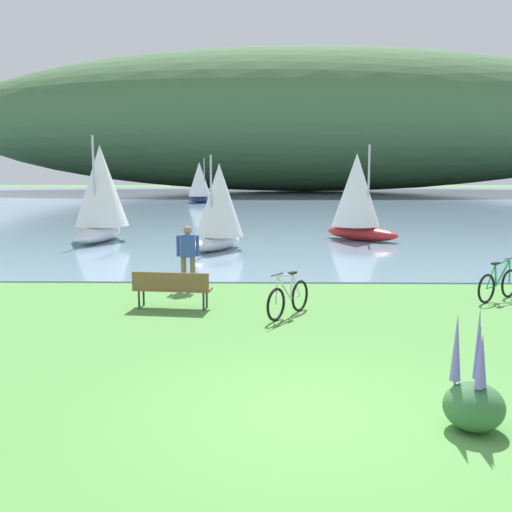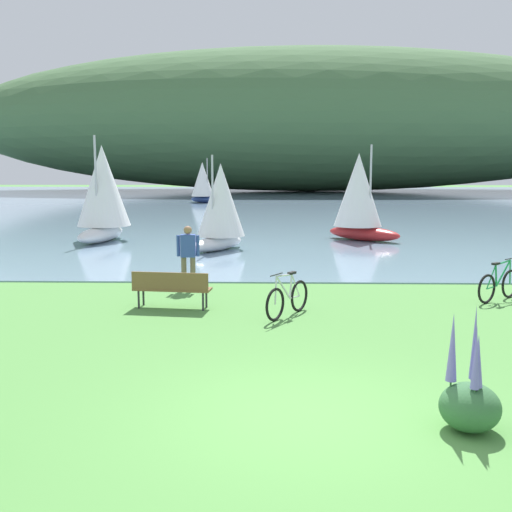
# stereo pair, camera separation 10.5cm
# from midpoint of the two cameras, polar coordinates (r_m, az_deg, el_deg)

# --- Properties ---
(ground_plane) EXTENTS (200.00, 200.00, 0.00)m
(ground_plane) POSITION_cam_midpoint_polar(r_m,az_deg,el_deg) (8.42, 4.95, -14.56)
(ground_plane) COLOR #518E42
(bay_water) EXTENTS (180.00, 80.00, 0.04)m
(bay_water) POSITION_cam_midpoint_polar(r_m,az_deg,el_deg) (57.10, 1.95, 5.07)
(bay_water) COLOR #7A99B2
(bay_water) RESTS_ON ground
(distant_hillside) EXTENTS (91.00, 28.00, 18.07)m
(distant_hillside) POSITION_cam_midpoint_polar(r_m,az_deg,el_deg) (81.19, 4.98, 12.41)
(distant_hillside) COLOR #42663D
(distant_hillside) RESTS_ON bay_water
(park_bench_near_camera) EXTENTS (1.85, 0.70, 0.88)m
(park_bench_near_camera) POSITION_cam_midpoint_polar(r_m,az_deg,el_deg) (14.30, -7.65, -2.83)
(park_bench_near_camera) COLOR brown
(park_bench_near_camera) RESTS_ON ground
(bicycle_leaning_near_bench) EXTENTS (0.98, 1.54, 1.01)m
(bicycle_leaning_near_bench) POSITION_cam_midpoint_polar(r_m,az_deg,el_deg) (13.52, 3.16, -3.95)
(bicycle_leaning_near_bench) COLOR black
(bicycle_leaning_near_bench) RESTS_ON ground
(bicycle_beside_path) EXTENTS (1.40, 1.18, 1.01)m
(bicycle_beside_path) POSITION_cam_midpoint_polar(r_m,az_deg,el_deg) (16.19, 21.78, -2.49)
(bicycle_beside_path) COLOR black
(bicycle_beside_path) RESTS_ON ground
(person_at_shoreline) EXTENTS (0.61, 0.22, 1.71)m
(person_at_shoreline) POSITION_cam_midpoint_polar(r_m,az_deg,el_deg) (16.40, -6.14, 0.25)
(person_at_shoreline) COLOR #72604C
(person_at_shoreline) RESTS_ON ground
(echium_bush_closest_to_camera) EXTENTS (0.76, 0.76, 1.56)m
(echium_bush_closest_to_camera) POSITION_cam_midpoint_polar(r_m,az_deg,el_deg) (8.29, 19.58, -12.45)
(echium_bush_closest_to_camera) COLOR #386B3D
(echium_bush_closest_to_camera) RESTS_ON ground
(sailboat_nearest_to_shore) EXTENTS (2.61, 3.97, 4.52)m
(sailboat_nearest_to_shore) POSITION_cam_midpoint_polar(r_m,az_deg,el_deg) (27.39, -13.94, 5.78)
(sailboat_nearest_to_shore) COLOR white
(sailboat_nearest_to_shore) RESTS_ON bay_water
(sailboat_mid_bay) EXTENTS (2.60, 3.12, 3.66)m
(sailboat_mid_bay) POSITION_cam_midpoint_polar(r_m,az_deg,el_deg) (23.82, -3.21, 4.69)
(sailboat_mid_bay) COLOR white
(sailboat_mid_bay) RESTS_ON bay_water
(sailboat_toward_hillside) EXTENTS (3.28, 2.92, 3.94)m
(sailboat_toward_hillside) POSITION_cam_midpoint_polar(r_m,az_deg,el_deg) (55.08, -4.91, 6.87)
(sailboat_toward_hillside) COLOR navy
(sailboat_toward_hillside) RESTS_ON bay_water
(sailboat_far_off) EXTENTS (3.40, 3.21, 4.15)m
(sailboat_far_off) POSITION_cam_midpoint_polar(r_m,az_deg,el_deg) (27.36, 9.65, 5.54)
(sailboat_far_off) COLOR #B22323
(sailboat_far_off) RESTS_ON bay_water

